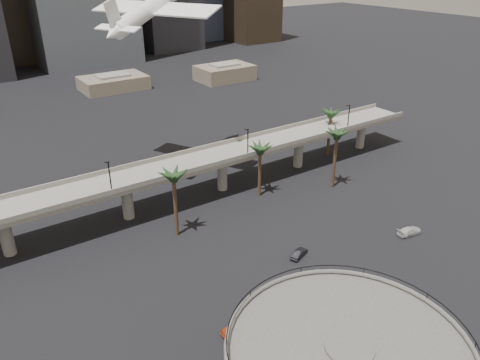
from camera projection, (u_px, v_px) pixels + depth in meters
overpass at (176, 171)px, 95.36m from camera, size 130.00×9.30×14.70m
palm_trees at (282, 142)px, 98.96m from camera, size 54.40×18.40×14.00m
low_buildings at (80, 92)px, 165.54m from camera, size 135.00×27.50×6.80m
airborne_jet at (156, 5)px, 95.44m from camera, size 29.95×27.88×12.32m
car_a at (238, 328)px, 64.51m from camera, size 4.88×2.09×1.64m
car_b at (299, 253)px, 80.76m from camera, size 4.29×2.77×1.34m
car_c at (410, 231)px, 87.15m from camera, size 5.27×2.69×1.47m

